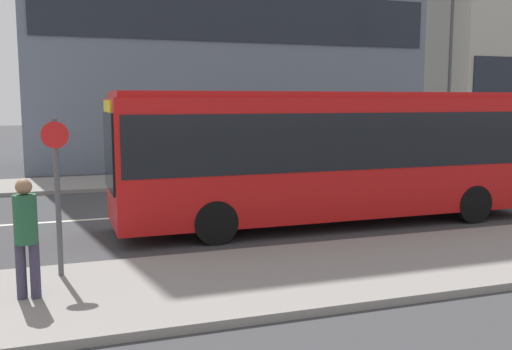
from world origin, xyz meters
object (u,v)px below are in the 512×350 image
Objects in this scene: city_bus at (334,149)px; bus_stop_sign at (57,185)px; parked_car_0 at (464,162)px; pedestrian_near_stop at (26,231)px; street_lamp at (450,57)px.

city_bus is 4.10× the size of bus_stop_sign.
bus_stop_sign is (-6.49, -2.78, -0.20)m from city_bus.
city_bus is at bearing -146.60° from parked_car_0.
city_bus is at bearing 23.14° from bus_stop_sign.
parked_car_0 is 18.12m from pedestrian_near_stop.
street_lamp is at bearing -133.18° from pedestrian_near_stop.
bus_stop_sign is (0.46, 1.03, 0.51)m from pedestrian_near_stop.
bus_stop_sign is 0.33× the size of street_lamp.
city_bus is 2.55× the size of parked_car_0.
bus_stop_sign reaches higher than pedestrian_near_stop.
pedestrian_near_stop is 0.23× the size of street_lamp.
parked_car_0 is 2.36× the size of pedestrian_near_stop.
pedestrian_near_stop is 20.57m from street_lamp.
street_lamp is at bearing 33.94° from bus_stop_sign.
city_bus is 7.95m from pedestrian_near_stop.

